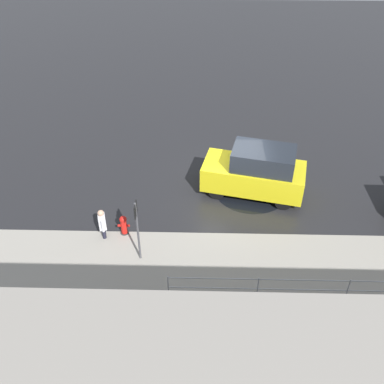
% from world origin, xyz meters
% --- Properties ---
extents(ground_plane, '(60.00, 60.00, 0.00)m').
position_xyz_m(ground_plane, '(0.00, 0.00, 0.00)').
color(ground_plane, black).
extents(kerb_strip, '(24.00, 3.20, 0.04)m').
position_xyz_m(kerb_strip, '(0.00, 4.20, 0.02)').
color(kerb_strip, gray).
rests_on(kerb_strip, ground).
extents(moving_hatchback, '(4.18, 2.53, 2.06)m').
position_xyz_m(moving_hatchback, '(-0.93, 0.14, 1.03)').
color(moving_hatchback, yellow).
rests_on(moving_hatchback, ground).
extents(fire_hydrant, '(0.42, 0.31, 0.80)m').
position_xyz_m(fire_hydrant, '(3.90, 2.66, 0.40)').
color(fire_hydrant, red).
rests_on(fire_hydrant, ground).
extents(pedestrian, '(0.32, 0.55, 1.22)m').
position_xyz_m(pedestrian, '(4.59, 2.84, 0.68)').
color(pedestrian, silver).
rests_on(pedestrian, ground).
extents(metal_railing, '(7.95, 0.04, 1.05)m').
position_xyz_m(metal_railing, '(-1.83, 5.53, 0.73)').
color(metal_railing, '#B7BABF').
rests_on(metal_railing, ground).
extents(sign_post, '(0.07, 0.44, 2.40)m').
position_xyz_m(sign_post, '(3.19, 3.86, 1.58)').
color(sign_post, '#4C4C51').
rests_on(sign_post, ground).
extents(puddle_patch, '(2.93, 2.93, 0.01)m').
position_xyz_m(puddle_patch, '(-0.82, 0.03, 0.00)').
color(puddle_patch, black).
rests_on(puddle_patch, ground).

